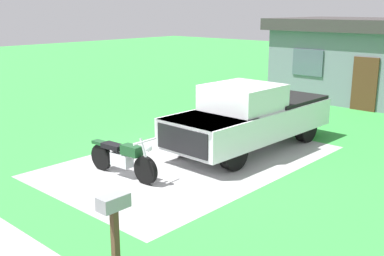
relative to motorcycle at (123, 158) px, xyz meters
name	(u,v)px	position (x,y,z in m)	size (l,w,h in m)	color
ground_plane	(193,161)	(0.44, 2.02, -0.47)	(80.00, 80.00, 0.00)	green
driveway_pad	(193,161)	(0.44, 2.02, -0.47)	(4.86, 7.72, 0.01)	#A0A0A0
motorcycle	(123,158)	(0.00, 0.00, 0.00)	(2.21, 0.70, 1.09)	black
pickup_truck	(252,116)	(0.87, 4.05, 0.48)	(2.12, 5.67, 1.90)	black
mailbox	(114,213)	(3.16, -2.74, 0.51)	(0.26, 0.48, 1.26)	#4C3823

